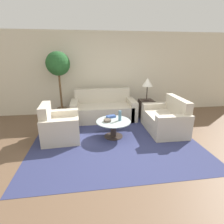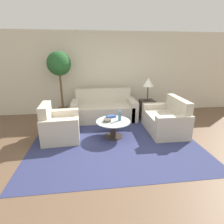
# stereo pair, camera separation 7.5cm
# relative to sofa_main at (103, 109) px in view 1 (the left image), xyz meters

# --- Properties ---
(ground_plane) EXTENTS (14.00, 14.00, 0.00)m
(ground_plane) POSITION_rel_sofa_main_xyz_m (0.25, -2.09, -0.29)
(ground_plane) COLOR brown
(wall_back) EXTENTS (10.00, 0.06, 2.60)m
(wall_back) POSITION_rel_sofa_main_xyz_m (0.25, 0.73, 1.01)
(wall_back) COLOR beige
(wall_back) RESTS_ON ground_plane
(rug) EXTENTS (3.69, 3.43, 0.01)m
(rug) POSITION_rel_sofa_main_xyz_m (0.12, -1.30, -0.29)
(rug) COLOR navy
(rug) RESTS_ON ground_plane
(sofa_main) EXTENTS (1.91, 0.89, 0.89)m
(sofa_main) POSITION_rel_sofa_main_xyz_m (0.00, 0.00, 0.00)
(sofa_main) COLOR beige
(sofa_main) RESTS_ON ground_plane
(armchair) EXTENTS (0.87, 0.95, 0.86)m
(armchair) POSITION_rel_sofa_main_xyz_m (-1.16, -1.22, -0.00)
(armchair) COLOR beige
(armchair) RESTS_ON ground_plane
(loveseat) EXTENTS (0.86, 1.29, 0.87)m
(loveseat) POSITION_rel_sofa_main_xyz_m (1.53, -1.13, 0.00)
(loveseat) COLOR beige
(loveseat) RESTS_ON ground_plane
(coffee_table) EXTENTS (0.82, 0.82, 0.41)m
(coffee_table) POSITION_rel_sofa_main_xyz_m (0.12, -1.30, -0.03)
(coffee_table) COLOR #332823
(coffee_table) RESTS_ON ground_plane
(side_table) EXTENTS (0.42, 0.42, 0.57)m
(side_table) POSITION_rel_sofa_main_xyz_m (1.32, -0.11, -0.01)
(side_table) COLOR #332823
(side_table) RESTS_ON ground_plane
(table_lamp) EXTENTS (0.32, 0.32, 0.68)m
(table_lamp) POSITION_rel_sofa_main_xyz_m (1.32, -0.11, 0.81)
(table_lamp) COLOR #332823
(table_lamp) RESTS_ON side_table
(potted_plant) EXTENTS (0.68, 0.68, 2.00)m
(potted_plant) POSITION_rel_sofa_main_xyz_m (-1.26, 0.24, 1.22)
(potted_plant) COLOR brown
(potted_plant) RESTS_ON ground_plane
(vase) EXTENTS (0.07, 0.07, 0.24)m
(vase) POSITION_rel_sofa_main_xyz_m (0.28, -1.28, 0.24)
(vase) COLOR slate
(vase) RESTS_ON coffee_table
(bowl) EXTENTS (0.18, 0.18, 0.06)m
(bowl) POSITION_rel_sofa_main_xyz_m (-0.03, -1.32, 0.15)
(bowl) COLOR brown
(bowl) RESTS_ON coffee_table
(book_stack) EXTENTS (0.25, 0.19, 0.05)m
(book_stack) POSITION_rel_sofa_main_xyz_m (0.09, -1.05, 0.14)
(book_stack) COLOR #334C8C
(book_stack) RESTS_ON coffee_table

